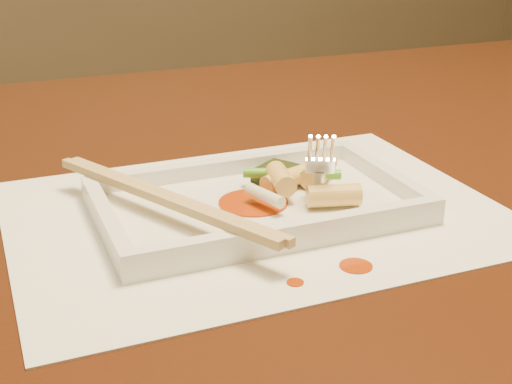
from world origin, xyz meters
name	(u,v)px	position (x,y,z in m)	size (l,w,h in m)	color
table	(279,256)	(0.00, 0.00, 0.65)	(1.40, 0.90, 0.75)	black
placemat	(256,213)	(-0.07, -0.10, 0.75)	(0.40, 0.30, 0.00)	white
sauce_splatter_a	(356,266)	(-0.04, -0.21, 0.75)	(0.02, 0.02, 0.00)	#A63004
sauce_splatter_b	(295,282)	(-0.09, -0.22, 0.75)	(0.01, 0.01, 0.00)	#A63004
plate_base	(256,208)	(-0.07, -0.10, 0.76)	(0.26, 0.16, 0.01)	white
plate_rim_far	(226,166)	(-0.07, -0.03, 0.77)	(0.26, 0.01, 0.01)	white
plate_rim_near	(294,231)	(-0.07, -0.17, 0.77)	(0.26, 0.01, 0.01)	white
plate_rim_left	(106,219)	(-0.19, -0.10, 0.77)	(0.01, 0.14, 0.01)	white
plate_rim_right	(385,175)	(0.06, -0.10, 0.77)	(0.01, 0.14, 0.01)	white
veg_piece	(275,173)	(-0.03, -0.06, 0.77)	(0.04, 0.03, 0.01)	black
scallion_white	(265,195)	(-0.06, -0.11, 0.77)	(0.01, 0.01, 0.04)	#EAEACC
scallion_green	(292,174)	(-0.02, -0.08, 0.77)	(0.01, 0.01, 0.09)	#409518
chopstick_a	(159,198)	(-0.15, -0.10, 0.78)	(0.01, 0.25, 0.01)	tan
chopstick_b	(169,197)	(-0.14, -0.10, 0.78)	(0.01, 0.25, 0.01)	tan
fork	(324,103)	(0.00, -0.08, 0.83)	(0.09, 0.10, 0.14)	silver
sauce_blob_0	(253,203)	(-0.07, -0.10, 0.76)	(0.06, 0.06, 0.00)	#A63004
rice_cake_0	(286,179)	(-0.03, -0.08, 0.77)	(0.02, 0.02, 0.05)	#FADA74
rice_cake_1	(321,171)	(0.00, -0.08, 0.77)	(0.02, 0.02, 0.05)	#FADA74
rice_cake_2	(281,179)	(-0.04, -0.09, 0.78)	(0.02, 0.02, 0.04)	#FADA74
rice_cake_3	(319,171)	(0.00, -0.08, 0.77)	(0.02, 0.02, 0.05)	#FADA74
rice_cake_4	(334,195)	(-0.01, -0.13, 0.77)	(0.02, 0.02, 0.04)	#FADA74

